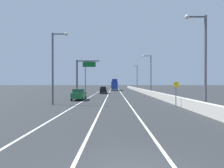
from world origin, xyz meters
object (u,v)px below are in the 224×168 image
object	(u,v)px
lamp_post_left_mid	(86,74)
box_truck	(115,85)
lamp_post_right_third	(136,76)
car_green_1	(79,94)
car_black_0	(103,90)
speed_advisory_sign	(176,92)
lamp_post_right_second	(150,72)
lamp_post_left_near	(55,63)
overhead_sign_gantry	(81,74)
car_silver_2	(114,86)
lamp_post_right_near	(203,56)

from	to	relation	value
lamp_post_left_mid	box_truck	bearing A→B (deg)	61.99
lamp_post_right_third	lamp_post_left_mid	bearing A→B (deg)	-140.00
car_green_1	car_black_0	bearing A→B (deg)	80.26
speed_advisory_sign	car_black_0	distance (m)	28.80
lamp_post_right_second	lamp_post_left_near	world-z (taller)	same
lamp_post_left_mid	speed_advisory_sign	bearing A→B (deg)	-64.12
overhead_sign_gantry	lamp_post_left_near	xyz separation A→B (m)	(-1.18, -12.13, 0.81)
lamp_post_right_second	lamp_post_left_mid	bearing A→B (deg)	146.94
lamp_post_right_second	lamp_post_left_near	distance (m)	25.40
overhead_sign_gantry	lamp_post_right_second	world-z (taller)	lamp_post_right_second
speed_advisory_sign	car_green_1	bearing A→B (deg)	146.58
lamp_post_right_second	car_silver_2	bearing A→B (deg)	98.30
overhead_sign_gantry	speed_advisory_sign	distance (m)	20.31
box_truck	overhead_sign_gantry	bearing A→B (deg)	-101.40
lamp_post_left_mid	box_truck	world-z (taller)	lamp_post_left_mid
lamp_post_left_near	lamp_post_left_mid	world-z (taller)	same
lamp_post_right_second	car_black_0	world-z (taller)	lamp_post_right_second
lamp_post_right_near	lamp_post_right_third	size ratio (longest dim) A/B	1.00
car_silver_2	car_green_1	bearing A→B (deg)	-94.99
box_truck	lamp_post_right_near	bearing A→B (deg)	-80.93
car_black_0	box_truck	bearing A→B (deg)	81.87
lamp_post_right_second	box_truck	size ratio (longest dim) A/B	1.12
car_green_1	car_silver_2	xyz separation A→B (m)	(6.15, 70.41, 0.03)
overhead_sign_gantry	car_green_1	bearing A→B (deg)	-82.45
car_green_1	lamp_post_right_near	bearing A→B (deg)	-40.80
speed_advisory_sign	lamp_post_left_near	bearing A→B (deg)	171.89
lamp_post_right_second	lamp_post_right_third	xyz separation A→B (m)	(-0.00, 25.33, 0.00)
car_black_0	lamp_post_right_near	bearing A→B (deg)	-69.39
overhead_sign_gantry	car_silver_2	world-z (taller)	overhead_sign_gantry
lamp_post_right_near	lamp_post_left_near	xyz separation A→B (m)	(-16.56, 6.00, 0.00)
lamp_post_right_second	lamp_post_left_mid	distance (m)	20.29
overhead_sign_gantry	speed_advisory_sign	xyz separation A→B (m)	(14.10, -14.31, -2.96)
lamp_post_left_mid	box_truck	size ratio (longest dim) A/B	1.12
lamp_post_left_mid	lamp_post_right_near	bearing A→B (deg)	-64.86
car_silver_2	car_black_0	bearing A→B (deg)	-93.33
car_green_1	lamp_post_right_second	bearing A→B (deg)	41.04
speed_advisory_sign	car_black_0	world-z (taller)	speed_advisory_sign
lamp_post_left_near	lamp_post_right_second	bearing A→B (deg)	49.56
overhead_sign_gantry	lamp_post_left_mid	xyz separation A→B (m)	(-1.70, 18.26, 0.81)
lamp_post_left_mid	car_silver_2	distance (m)	47.66
car_green_1	box_truck	size ratio (longest dim) A/B	0.54
lamp_post_right_second	car_silver_2	size ratio (longest dim) A/B	2.17
lamp_post_right_near	car_silver_2	size ratio (longest dim) A/B	2.17
lamp_post_left_near	car_silver_2	xyz separation A→B (m)	(8.05, 77.06, -4.56)
lamp_post_right_near	lamp_post_left_mid	bearing A→B (deg)	115.14
lamp_post_right_near	overhead_sign_gantry	bearing A→B (deg)	130.31
lamp_post_left_near	box_truck	distance (m)	47.53
speed_advisory_sign	car_silver_2	size ratio (longest dim) A/B	0.68
lamp_post_left_near	lamp_post_left_mid	distance (m)	30.40
lamp_post_left_near	overhead_sign_gantry	bearing A→B (deg)	84.46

